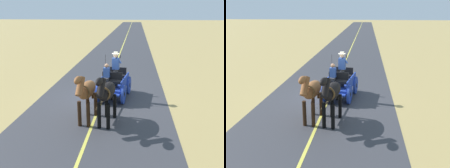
{
  "view_description": "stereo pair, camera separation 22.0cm",
  "coord_description": "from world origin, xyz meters",
  "views": [
    {
      "loc": [
        -1.67,
        11.81,
        4.48
      ],
      "look_at": [
        -0.59,
        1.07,
        1.1
      ],
      "focal_mm": 38.3,
      "sensor_mm": 36.0,
      "label": 1
    },
    {
      "loc": [
        -1.88,
        11.79,
        4.48
      ],
      "look_at": [
        -0.59,
        1.07,
        1.1
      ],
      "focal_mm": 38.3,
      "sensor_mm": 36.0,
      "label": 2
    }
  ],
  "objects": [
    {
      "name": "ground_plane",
      "position": [
        0.0,
        0.0,
        0.0
      ],
      "size": [
        200.0,
        200.0,
        0.0
      ],
      "primitive_type": "plane",
      "color": "tan"
    },
    {
      "name": "road_surface",
      "position": [
        0.0,
        0.0,
        0.0
      ],
      "size": [
        6.65,
        160.0,
        0.01
      ],
      "primitive_type": "cube",
      "color": "#38383D",
      "rests_on": "ground"
    },
    {
      "name": "road_centre_stripe",
      "position": [
        0.0,
        0.0,
        0.01
      ],
      "size": [
        0.12,
        160.0,
        0.0
      ],
      "primitive_type": "cube",
      "color": "#DBCC4C",
      "rests_on": "road_surface"
    },
    {
      "name": "horse_drawn_carriage",
      "position": [
        -0.59,
        -0.05,
        0.82
      ],
      "size": [
        1.74,
        4.51,
        2.5
      ],
      "color": "#1E3899",
      "rests_on": "ground"
    },
    {
      "name": "horse_near_side",
      "position": [
        -0.57,
        3.01,
        1.32
      ],
      "size": [
        0.78,
        2.15,
        2.21
      ],
      "color": "black",
      "rests_on": "ground"
    },
    {
      "name": "horse_off_side",
      "position": [
        0.25,
        2.89,
        1.32
      ],
      "size": [
        0.72,
        2.14,
        2.21
      ],
      "color": "brown",
      "rests_on": "ground"
    }
  ]
}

